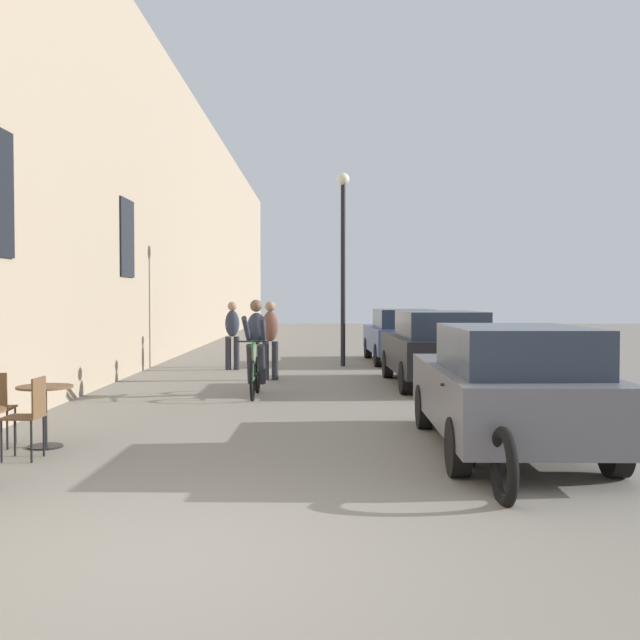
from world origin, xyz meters
TOP-DOWN VIEW (x-y plane):
  - ground_plane at (0.00, 0.00)m, footprint 88.00×88.00m
  - building_facade_left at (-3.45, 14.00)m, footprint 0.54×68.00m
  - cafe_table_mid at (-2.18, 3.68)m, footprint 0.64×0.64m
  - cafe_chair_mid_toward_wall at (-2.10, 3.03)m, footprint 0.39×0.39m
  - cyclist_on_bicycle at (-0.11, 8.28)m, footprint 0.52×1.76m
  - pedestrian_near at (-0.02, 10.74)m, footprint 0.36×0.28m
  - pedestrian_mid at (-1.08, 12.95)m, footprint 0.37×0.28m
  - street_lamp at (1.62, 13.93)m, footprint 0.32×0.32m
  - parked_car_nearest at (3.17, 3.46)m, footprint 1.76×4.07m
  - parked_car_second at (3.33, 9.70)m, footprint 1.85×4.21m
  - parked_car_third at (3.22, 14.98)m, footprint 1.82×4.09m
  - parked_motorcycle at (2.60, 2.06)m, footprint 0.62×2.15m

SIDE VIEW (x-z plane):
  - ground_plane at x=0.00m, z-range 0.00..0.00m
  - parked_motorcycle at x=2.60m, z-range -0.05..0.86m
  - cafe_chair_mid_toward_wall at x=-2.10m, z-range 0.07..0.96m
  - cafe_table_mid at x=-2.18m, z-range 0.16..0.88m
  - parked_car_third at x=3.22m, z-range 0.03..1.46m
  - parked_car_nearest at x=3.17m, z-range 0.03..1.47m
  - parked_car_second at x=3.33m, z-range 0.03..1.51m
  - cyclist_on_bicycle at x=-0.11m, z-range -0.06..1.68m
  - pedestrian_mid at x=-1.08m, z-range 0.10..1.75m
  - pedestrian_near at x=-0.02m, z-range 0.11..1.78m
  - street_lamp at x=1.62m, z-range 0.66..5.56m
  - building_facade_left at x=-3.45m, z-range 0.00..8.49m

